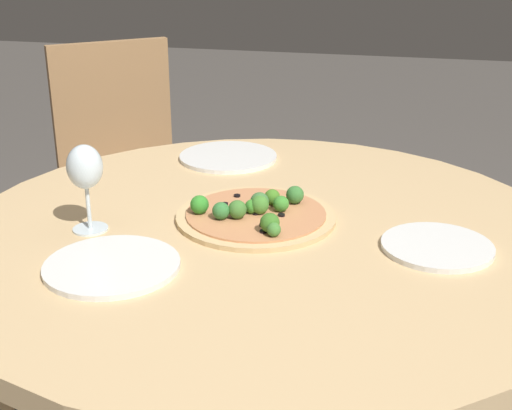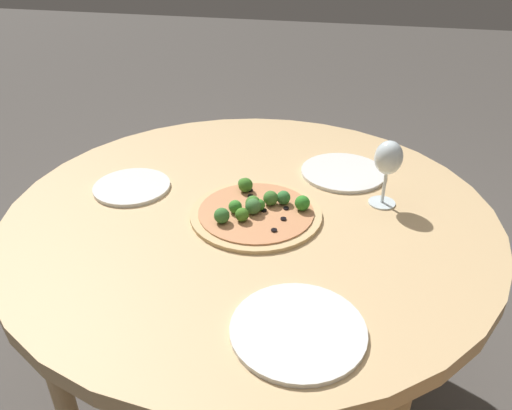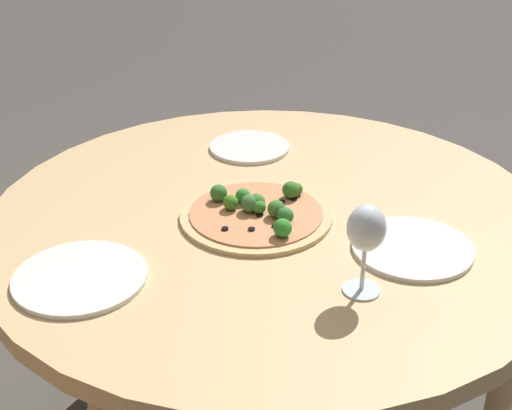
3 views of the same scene
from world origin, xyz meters
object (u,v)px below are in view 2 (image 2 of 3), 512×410
at_px(pizza, 256,210).
at_px(plate_near, 132,187).
at_px(plate_far, 298,330).
at_px(plate_side, 343,172).
at_px(wine_glass, 388,160).

height_order(pizza, plate_near, pizza).
bearing_deg(plate_far, plate_near, 140.44).
relative_size(pizza, plate_side, 1.36).
xyz_separation_m(plate_near, plate_far, (0.51, -0.42, 0.00)).
distance_m(plate_near, plate_far, 0.66).
relative_size(pizza, plate_near, 1.58).
relative_size(wine_glass, plate_near, 0.84).
xyz_separation_m(wine_glass, plate_far, (-0.14, -0.49, -0.12)).
xyz_separation_m(wine_glass, plate_side, (-0.11, 0.14, -0.12)).
distance_m(pizza, plate_near, 0.36).
relative_size(plate_near, plate_side, 0.87).
height_order(wine_glass, plate_near, wine_glass).
relative_size(pizza, plate_far, 1.31).
height_order(wine_glass, plate_far, wine_glass).
relative_size(wine_glass, plate_side, 0.73).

